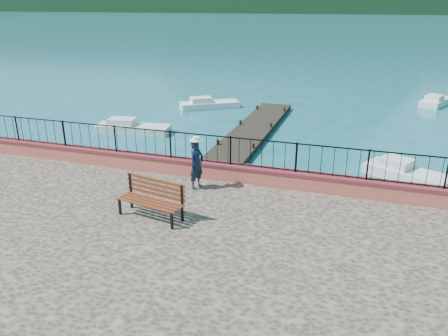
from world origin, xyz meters
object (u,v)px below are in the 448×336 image
Objects in this scene: boat_0 at (133,125)px; boat_3 at (210,102)px; person at (197,165)px; boat_5 at (436,99)px; park_bench at (151,207)px; boat_1 at (408,170)px.

boat_0 is 1.04× the size of boat_3.
person reaches higher than boat_5.
park_bench is 26.30m from boat_5.
person reaches higher than boat_3.
boat_1 is at bearing -31.35° from person.
boat_5 is (17.15, 13.04, 0.00)m from boat_0.
park_bench is at bearing -102.46° from boat_1.
person is at bearing -110.00° from boat_1.
park_bench is 13.16m from boat_0.
boat_1 and boat_3 have the same top height.
boat_3 is at bearing 115.47° from park_bench.
park_bench is at bearing -108.43° from boat_3.
boat_3 is at bearing 170.18° from boat_1.
boat_5 is at bearing 108.43° from boat_1.
park_bench reaches higher than boat_3.
boat_0 is at bearing 152.16° from boat_5.
boat_3 is 1.22× the size of boat_5.
park_bench is 2.46m from person.
boat_0 is at bearing -139.48° from boat_3.
boat_1 is at bearing 59.40° from park_bench.
person is at bearing 89.68° from park_bench.
boat_5 is at bearing -11.75° from boat_3.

